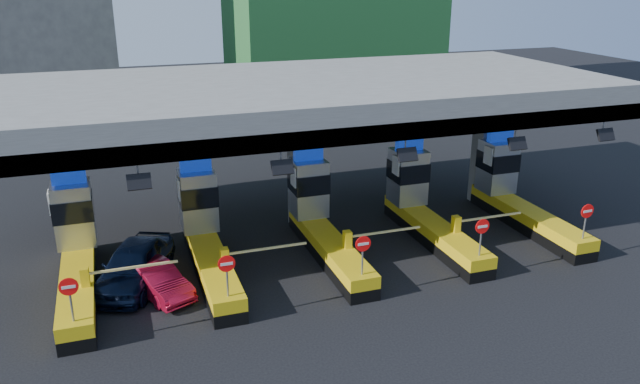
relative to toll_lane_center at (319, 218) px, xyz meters
name	(u,v)px	position (x,y,z in m)	size (l,w,h in m)	color
ground	(321,249)	(0.00, -0.28, -1.40)	(120.00, 120.00, 0.00)	black
toll_canopy	(301,99)	(0.00, 2.59, 4.74)	(28.00, 12.09, 7.00)	slate
toll_lane_far_left	(76,249)	(-10.00, 0.00, 0.00)	(4.43, 8.00, 4.16)	black
toll_lane_left	(205,232)	(-5.00, 0.00, 0.00)	(4.43, 8.00, 4.16)	black
toll_lane_center	(319,218)	(0.00, 0.00, 0.00)	(4.43, 8.00, 4.16)	black
toll_lane_right	(422,204)	(5.00, 0.00, 0.00)	(4.43, 8.00, 4.16)	black
toll_lane_far_right	(514,193)	(10.00, 0.00, 0.00)	(4.43, 8.00, 4.16)	black
bg_building_concrete	(23,3)	(-14.00, 35.72, 7.60)	(14.00, 10.00, 18.00)	#4C4C49
van	(134,265)	(-7.93, -1.01, -0.55)	(2.01, 4.99, 1.70)	black
red_car	(157,280)	(-7.19, -2.05, -0.79)	(1.28, 3.67, 1.21)	maroon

